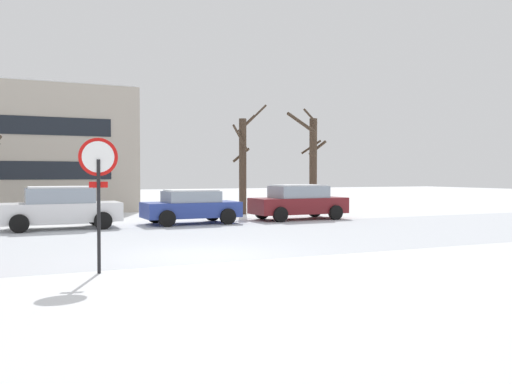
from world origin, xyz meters
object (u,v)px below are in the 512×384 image
(stop_sign, at_px, (98,178))
(parked_car_maroon, at_px, (298,202))
(parked_car_blue, at_px, (191,206))
(parked_car_white, at_px, (60,207))

(stop_sign, xyz_separation_m, parked_car_maroon, (9.73, 9.78, -1.12))
(parked_car_blue, height_order, parked_car_maroon, parked_car_maroon)
(parked_car_white, distance_m, parked_car_maroon, 9.93)
(parked_car_white, height_order, parked_car_blue, parked_car_white)
(parked_car_maroon, bearing_deg, parked_car_white, -179.09)
(parked_car_blue, relative_size, parked_car_maroon, 0.90)
(parked_car_white, xyz_separation_m, parked_car_maroon, (9.93, 0.16, -0.00))
(parked_car_white, xyz_separation_m, parked_car_blue, (4.96, 0.03, -0.07))
(stop_sign, distance_m, parked_car_maroon, 13.84)
(stop_sign, xyz_separation_m, parked_car_blue, (4.77, 9.66, -1.19))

